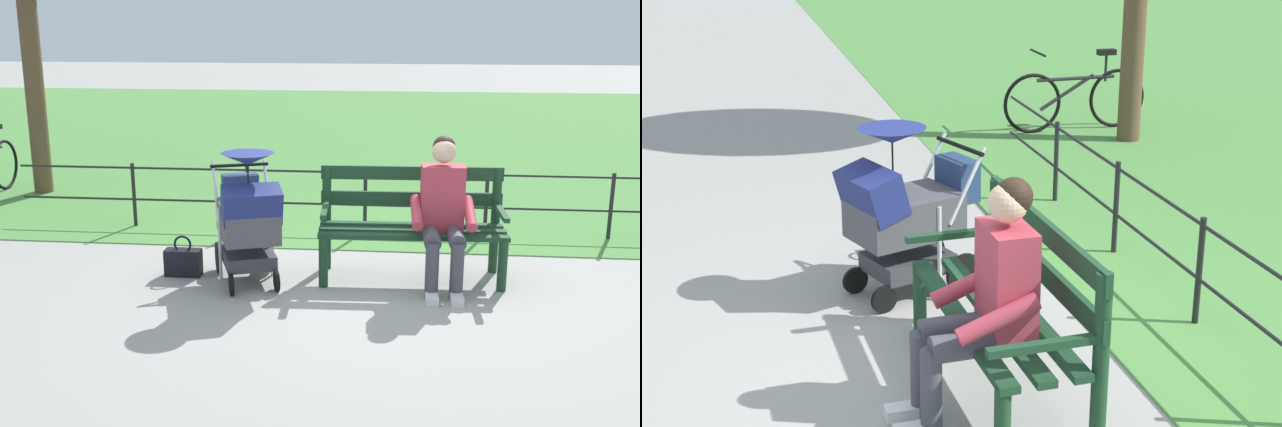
# 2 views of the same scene
# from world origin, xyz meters

# --- Properties ---
(ground_plane) EXTENTS (60.00, 60.00, 0.00)m
(ground_plane) POSITION_xyz_m (0.00, 0.00, 0.00)
(ground_plane) COLOR #9E9B93
(grass_lawn) EXTENTS (40.00, 16.00, 0.01)m
(grass_lawn) POSITION_xyz_m (0.00, -8.80, 0.00)
(grass_lawn) COLOR #518E42
(grass_lawn) RESTS_ON ground
(park_bench) EXTENTS (1.62, 0.65, 0.96)m
(park_bench) POSITION_xyz_m (-0.46, -0.12, 0.53)
(park_bench) COLOR #193D23
(park_bench) RESTS_ON ground
(person_on_bench) EXTENTS (0.54, 0.74, 1.28)m
(person_on_bench) POSITION_xyz_m (-0.71, 0.11, 0.68)
(person_on_bench) COLOR #42424C
(person_on_bench) RESTS_ON ground
(stroller) EXTENTS (0.76, 0.99, 1.15)m
(stroller) POSITION_xyz_m (0.93, 0.18, 0.59)
(stroller) COLOR black
(stroller) RESTS_ON ground
(handbag) EXTENTS (0.32, 0.14, 0.37)m
(handbag) POSITION_xyz_m (1.54, 0.07, 0.13)
(handbag) COLOR black
(handbag) RESTS_ON ground
(park_fence) EXTENTS (7.58, 0.04, 0.70)m
(park_fence) POSITION_xyz_m (-0.27, -1.47, 0.42)
(park_fence) COLOR black
(park_fence) RESTS_ON ground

